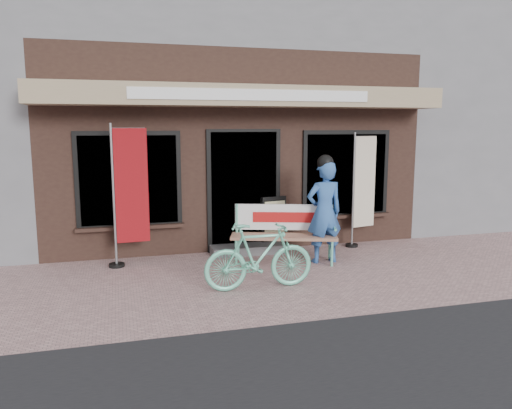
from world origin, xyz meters
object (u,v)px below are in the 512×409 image
object	(u,v)px
person	(324,210)
nobori_red	(129,194)
menu_stand	(273,222)
bicycle	(259,256)
bench	(284,229)
nobori_cream	(362,188)

from	to	relation	value
person	nobori_red	world-z (taller)	nobori_red
nobori_red	menu_stand	bearing A→B (deg)	6.49
nobori_red	bicycle	bearing A→B (deg)	-48.54
menu_stand	nobori_red	bearing A→B (deg)	177.98
nobori_red	person	bearing A→B (deg)	-15.14
bench	nobori_cream	world-z (taller)	nobori_cream
bench	bicycle	xyz separation A→B (m)	(-0.80, -1.29, -0.09)
person	nobori_cream	world-z (taller)	nobori_cream
bench	person	xyz separation A→B (m)	(0.62, -0.24, 0.33)
bicycle	bench	bearing A→B (deg)	-31.97
nobori_red	nobori_cream	bearing A→B (deg)	-0.11
bench	nobori_cream	size ratio (longest dim) A/B	0.84
person	nobori_red	distance (m)	3.19
bench	nobori_cream	distance (m)	1.97
person	menu_stand	bearing A→B (deg)	114.82
person	menu_stand	distance (m)	1.28
person	bench	bearing A→B (deg)	157.93
bench	person	size ratio (longest dim) A/B	1.00
person	nobori_cream	xyz separation A→B (m)	(1.15, 0.89, 0.22)
bench	person	world-z (taller)	person
person	menu_stand	size ratio (longest dim) A/B	1.84
nobori_cream	bench	bearing A→B (deg)	-172.51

